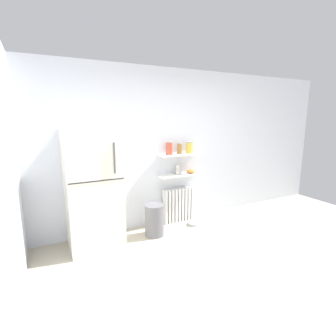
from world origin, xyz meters
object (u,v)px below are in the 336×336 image
Objects in this scene: storage_jar_0 at (169,148)px; trash_bin at (154,220)px; radiator at (178,205)px; storage_jar_2 at (190,148)px; refrigerator at (93,190)px; storage_jar_1 at (180,148)px; shelf_bowl at (191,171)px; pet_food_bowl at (193,223)px; vase at (178,170)px.

trash_bin is (-0.41, -0.29, -1.07)m from storage_jar_0.
radiator is 1.03m from storage_jar_2.
refrigerator is at bearing -170.91° from storage_jar_0.
storage_jar_1 is at bearing 25.85° from trash_bin.
trash_bin is (0.89, -0.09, -0.58)m from refrigerator.
radiator is 1.20× the size of trash_bin.
storage_jar_0 is 0.44× the size of trash_bin.
radiator is 3.91× the size of shelf_bowl.
pet_food_bowl is (-0.05, -0.24, -1.28)m from storage_jar_2.
storage_jar_2 is at bearing -0.00° from storage_jar_1.
refrigerator is at bearing -170.96° from radiator.
pet_food_bowl is (1.64, -0.03, -0.81)m from refrigerator.
storage_jar_0 reaches higher than shelf_bowl.
storage_jar_1 reaches higher than radiator.
refrigerator is at bearing -172.99° from storage_jar_2.
storage_jar_2 reaches higher than pet_food_bowl.
pet_food_bowl is (0.75, 0.05, -0.22)m from trash_bin.
storage_jar_0 is 1.12× the size of pet_food_bowl.
storage_jar_1 is at bearing 180.00° from shelf_bowl.
trash_bin is (-0.84, -0.29, -0.64)m from shelf_bowl.
shelf_bowl is at bearing -0.00° from storage_jar_1.
storage_jar_2 reaches higher than trash_bin.
pet_food_bowl is at bearing -102.15° from storage_jar_2.
vase is (0.17, 0.00, -0.37)m from storage_jar_0.
radiator is at bearing 45.67° from vase.
refrigerator is at bearing -172.09° from storage_jar_1.
radiator is 0.69m from trash_bin.
refrigerator is at bearing 178.79° from pet_food_bowl.
refrigerator is 7.66× the size of storage_jar_0.
pet_food_bowl is at bearing 3.99° from trash_bin.
pet_food_bowl is at bearing -59.40° from storage_jar_1.
storage_jar_1 reaches higher than shelf_bowl.
pet_food_bowl is at bearing -54.53° from vase.
refrigerator is at bearing -171.93° from vase.
storage_jar_0 is at bearing 35.52° from trash_bin.
vase is (1.46, 0.21, 0.11)m from refrigerator.
storage_jar_1 is (0.20, 0.00, -0.02)m from storage_jar_0.
vase is 1.15× the size of shelf_bowl.
refrigerator is 1.82m from pet_food_bowl.
vase is 0.27m from shelf_bowl.
vase is at bearing 26.98° from trash_bin.
refrigerator reaches higher than storage_jar_0.
trash_bin reaches higher than pet_food_bowl.
radiator is 3.40× the size of vase.
storage_jar_2 is at bearing -8.73° from radiator.
storage_jar_0 is 0.41m from vase.
shelf_bowl reaches higher than pet_food_bowl.
storage_jar_0 is 0.20m from storage_jar_1.
storage_jar_1 is 0.37× the size of trash_bin.
shelf_bowl is at bearing -7.42° from radiator.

